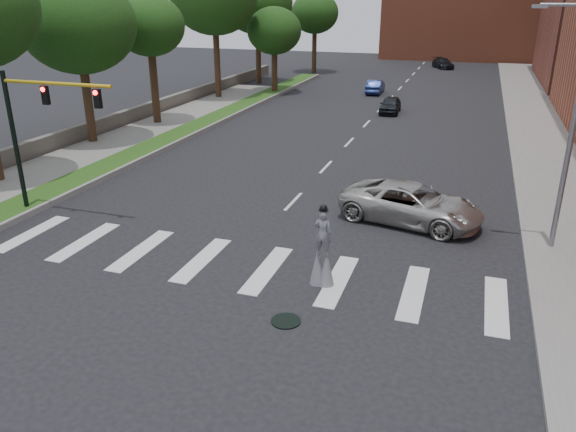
% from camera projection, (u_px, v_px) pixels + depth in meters
% --- Properties ---
extents(ground_plane, '(160.00, 160.00, 0.00)m').
position_uv_depth(ground_plane, '(222.00, 277.00, 19.44)').
color(ground_plane, black).
rests_on(ground_plane, ground).
extents(grass_median, '(2.00, 60.00, 0.25)m').
position_uv_depth(grass_median, '(193.00, 128.00, 40.41)').
color(grass_median, '#214714').
rests_on(grass_median, ground).
extents(median_curb, '(0.20, 60.00, 0.28)m').
position_uv_depth(median_curb, '(206.00, 129.00, 40.10)').
color(median_curb, gray).
rests_on(median_curb, ground).
extents(sidewalk_left, '(4.00, 60.00, 0.18)m').
position_uv_depth(sidewalk_left, '(66.00, 162.00, 32.49)').
color(sidewalk_left, slate).
rests_on(sidewalk_left, ground).
extents(sidewalk_right, '(5.00, 90.00, 0.18)m').
position_uv_depth(sidewalk_right, '(547.00, 138.00, 37.78)').
color(sidewalk_right, slate).
rests_on(sidewalk_right, ground).
extents(stone_wall, '(0.50, 56.00, 1.10)m').
position_uv_depth(stone_wall, '(141.00, 112.00, 43.64)').
color(stone_wall, '#59544C').
rests_on(stone_wall, ground).
extents(manhole, '(0.90, 0.90, 0.04)m').
position_uv_depth(manhole, '(286.00, 321.00, 16.79)').
color(manhole, black).
rests_on(manhole, ground).
extents(streetlight, '(2.05, 0.20, 9.00)m').
position_uv_depth(streetlight, '(571.00, 123.00, 19.72)').
color(streetlight, slate).
rests_on(streetlight, ground).
extents(traffic_signal, '(5.30, 0.23, 6.20)m').
position_uv_depth(traffic_signal, '(34.00, 122.00, 23.43)').
color(traffic_signal, black).
rests_on(traffic_signal, ground).
extents(stilt_performer, '(0.84, 0.54, 2.87)m').
position_uv_depth(stilt_performer, '(322.00, 255.00, 18.57)').
color(stilt_performer, '#332114').
rests_on(stilt_performer, ground).
extents(suv_crossing, '(6.47, 4.04, 1.67)m').
position_uv_depth(suv_crossing, '(411.00, 204.00, 23.82)').
color(suv_crossing, '#BCB9B1').
rests_on(suv_crossing, ground).
extents(car_near, '(1.72, 3.93, 1.32)m').
position_uv_depth(car_near, '(390.00, 105.00, 46.03)').
color(car_near, black).
rests_on(car_near, ground).
extents(car_mid, '(1.50, 4.03, 1.32)m').
position_uv_depth(car_mid, '(375.00, 87.00, 55.04)').
color(car_mid, navy).
rests_on(car_mid, ground).
extents(car_far, '(3.48, 4.80, 1.29)m').
position_uv_depth(car_far, '(443.00, 63.00, 73.74)').
color(car_far, black).
rests_on(car_far, ground).
extents(tree_2, '(7.02, 7.02, 10.41)m').
position_uv_depth(tree_2, '(78.00, 25.00, 34.11)').
color(tree_2, '#332114').
rests_on(tree_2, ground).
extents(tree_3, '(5.00, 5.00, 9.18)m').
position_uv_depth(tree_3, '(149.00, 27.00, 39.62)').
color(tree_3, '#332114').
rests_on(tree_3, ground).
extents(tree_5, '(7.39, 7.39, 11.37)m').
position_uv_depth(tree_5, '(257.00, 4.00, 58.54)').
color(tree_5, '#332114').
rests_on(tree_5, ground).
extents(tree_6, '(5.19, 5.19, 8.09)m').
position_uv_depth(tree_6, '(274.00, 31.00, 53.33)').
color(tree_6, '#332114').
rests_on(tree_6, ground).
extents(tree_7, '(5.67, 5.67, 9.42)m').
position_uv_depth(tree_7, '(315.00, 13.00, 67.33)').
color(tree_7, '#332114').
rests_on(tree_7, ground).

